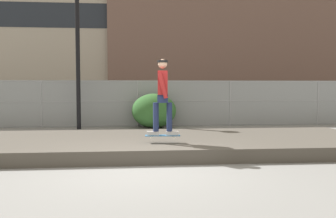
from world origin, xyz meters
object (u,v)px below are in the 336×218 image
(parked_car_near, at_px, (89,103))
(parked_car_mid, at_px, (209,102))
(parked_car_far, at_px, (312,102))
(street_lamp, at_px, (77,18))
(skater, at_px, (163,92))
(shrub_center, at_px, (154,111))
(skateboard, at_px, (163,136))

(parked_car_near, bearing_deg, parked_car_mid, -0.55)
(parked_car_near, distance_m, parked_car_far, 11.10)
(parked_car_mid, height_order, parked_car_far, same)
(street_lamp, xyz_separation_m, parked_car_near, (-0.08, 3.47, -3.30))
(skater, bearing_deg, street_lamp, 116.33)
(parked_car_mid, xyz_separation_m, parked_car_far, (5.32, 0.14, 0.00))
(parked_car_near, relative_size, shrub_center, 2.64)
(street_lamp, distance_m, shrub_center, 4.49)
(parked_car_far, xyz_separation_m, shrub_center, (-8.18, -3.40, -0.17))
(skater, relative_size, shrub_center, 1.00)
(street_lamp, height_order, shrub_center, street_lamp)
(skateboard, bearing_deg, parked_car_near, 107.35)
(street_lamp, bearing_deg, parked_car_near, 91.24)
(skater, distance_m, parked_car_far, 12.32)
(parked_car_near, xyz_separation_m, parked_car_far, (11.10, 0.09, 0.00))
(shrub_center, bearing_deg, skateboard, -91.07)
(skateboard, distance_m, street_lamp, 7.18)
(skater, xyz_separation_m, street_lamp, (-2.74, 5.54, 2.67))
(shrub_center, bearing_deg, parked_car_near, 131.43)
(shrub_center, bearing_deg, street_lamp, -176.75)
(skateboard, distance_m, parked_car_far, 12.31)
(parked_car_far, bearing_deg, skateboard, -132.32)
(parked_car_near, bearing_deg, parked_car_far, 0.45)
(parked_car_mid, bearing_deg, parked_car_far, 1.55)
(parked_car_mid, relative_size, parked_car_far, 0.98)
(skateboard, relative_size, parked_car_far, 0.18)
(skater, relative_size, parked_car_mid, 0.39)
(street_lamp, bearing_deg, skater, -63.67)
(parked_car_far, bearing_deg, shrub_center, -157.43)
(parked_car_near, bearing_deg, street_lamp, -88.76)
(skateboard, height_order, shrub_center, shrub_center)
(parked_car_near, relative_size, parked_car_mid, 1.03)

